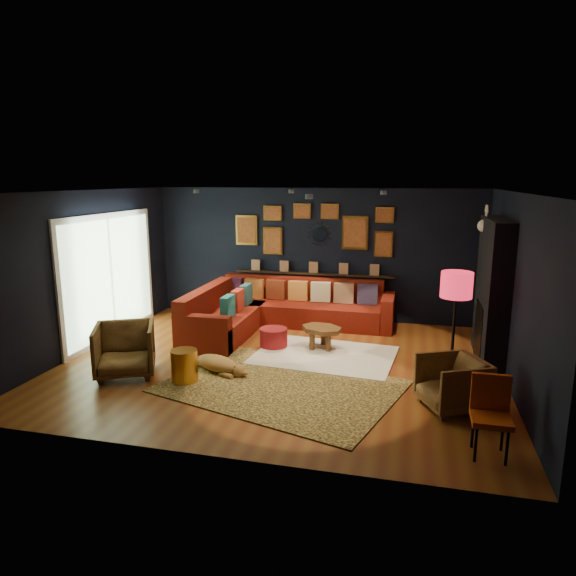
% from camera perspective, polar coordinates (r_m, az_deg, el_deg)
% --- Properties ---
extents(floor, '(6.50, 6.50, 0.00)m').
position_cam_1_polar(floor, '(7.95, -0.93, -8.40)').
color(floor, brown).
rests_on(floor, ground).
extents(room_walls, '(6.50, 6.50, 6.50)m').
position_cam_1_polar(room_walls, '(7.54, -0.97, 3.01)').
color(room_walls, black).
rests_on(room_walls, ground).
extents(sectional, '(3.41, 2.69, 0.86)m').
position_cam_1_polar(sectional, '(9.67, -1.75, -2.64)').
color(sectional, maroon).
rests_on(sectional, ground).
extents(ledge, '(3.20, 0.12, 0.04)m').
position_cam_1_polar(ledge, '(10.23, 2.85, 1.60)').
color(ledge, black).
rests_on(ledge, room_walls).
extents(gallery_wall, '(3.15, 0.04, 1.02)m').
position_cam_1_polar(gallery_wall, '(10.15, 2.87, 6.57)').
color(gallery_wall, gold).
rests_on(gallery_wall, room_walls).
extents(sunburst_mirror, '(0.47, 0.16, 0.47)m').
position_cam_1_polar(sunburst_mirror, '(10.14, 3.50, 5.95)').
color(sunburst_mirror, silver).
rests_on(sunburst_mirror, room_walls).
extents(fireplace, '(0.31, 1.60, 2.20)m').
position_cam_1_polar(fireplace, '(8.38, 21.65, -0.91)').
color(fireplace, black).
rests_on(fireplace, ground).
extents(deer_head, '(0.50, 0.28, 0.45)m').
position_cam_1_polar(deer_head, '(8.72, 22.05, 6.41)').
color(deer_head, white).
rests_on(deer_head, fireplace).
extents(sliding_door, '(0.06, 2.80, 2.20)m').
position_cam_1_polar(sliding_door, '(9.48, -19.15, 1.19)').
color(sliding_door, white).
rests_on(sliding_door, ground).
extents(ceiling_spots, '(3.30, 2.50, 0.06)m').
position_cam_1_polar(ceiling_spots, '(8.23, 0.44, 10.54)').
color(ceiling_spots, black).
rests_on(ceiling_spots, room_walls).
extents(shag_rug, '(2.30, 1.77, 0.03)m').
position_cam_1_polar(shag_rug, '(8.28, 4.09, -7.48)').
color(shag_rug, silver).
rests_on(shag_rug, ground).
extents(leopard_rug, '(3.52, 2.94, 0.02)m').
position_cam_1_polar(leopard_rug, '(7.12, -0.78, -10.85)').
color(leopard_rug, tan).
rests_on(leopard_rug, ground).
extents(coffee_table, '(0.86, 0.76, 0.36)m').
position_cam_1_polar(coffee_table, '(8.50, 3.76, -4.81)').
color(coffee_table, brown).
rests_on(coffee_table, shag_rug).
extents(pouf, '(0.46, 0.46, 0.30)m').
position_cam_1_polar(pouf, '(8.62, -1.61, -5.49)').
color(pouf, maroon).
rests_on(pouf, shag_rug).
extents(armchair_left, '(1.06, 1.03, 0.83)m').
position_cam_1_polar(armchair_left, '(7.74, -17.70, -6.31)').
color(armchair_left, '#B07B3B').
rests_on(armchair_left, ground).
extents(armchair_right, '(0.90, 0.92, 0.72)m').
position_cam_1_polar(armchair_right, '(6.67, 17.81, -9.82)').
color(armchair_right, '#B07B3B').
rests_on(armchair_right, ground).
extents(gold_stool, '(0.37, 0.37, 0.46)m').
position_cam_1_polar(gold_stool, '(7.35, -11.43, -8.49)').
color(gold_stool, gold).
rests_on(gold_stool, ground).
extents(orange_chair, '(0.39, 0.39, 0.83)m').
position_cam_1_polar(orange_chair, '(5.75, 21.60, -12.40)').
color(orange_chair, black).
rests_on(orange_chair, ground).
extents(floor_lamp, '(0.43, 0.43, 1.55)m').
position_cam_1_polar(floor_lamp, '(7.33, 18.19, -0.21)').
color(floor_lamp, black).
rests_on(floor_lamp, ground).
extents(dog, '(1.14, 0.85, 0.32)m').
position_cam_1_polar(dog, '(7.63, -7.88, -7.98)').
color(dog, '#AA7441').
rests_on(dog, leopard_rug).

